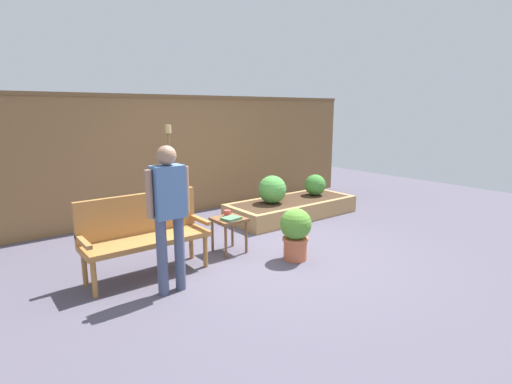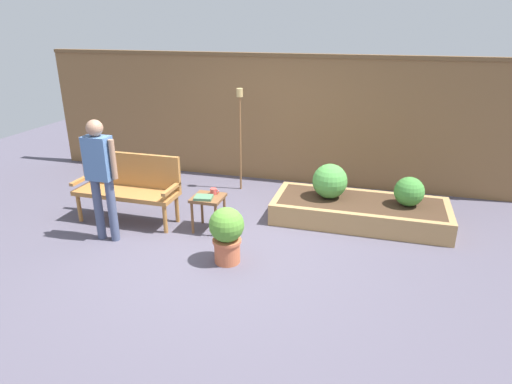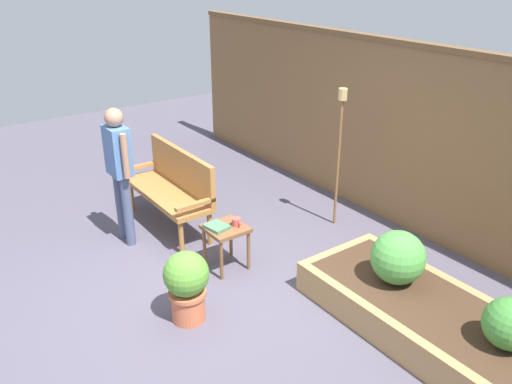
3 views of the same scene
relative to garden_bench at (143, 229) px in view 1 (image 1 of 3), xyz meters
name	(u,v)px [view 1 (image 1 of 3)]	position (x,y,z in m)	size (l,w,h in m)	color
ground_plane	(264,254)	(1.51, -0.37, -0.54)	(14.00, 14.00, 0.00)	#514C5B
fence_back	(174,156)	(1.51, 2.23, 0.55)	(8.40, 0.14, 2.16)	brown
garden_bench	(143,229)	(0.00, 0.00, 0.00)	(1.44, 0.48, 0.94)	#A87038
side_table	(229,224)	(1.18, -0.03, -0.15)	(0.40, 0.40, 0.48)	brown
cup_on_table	(227,213)	(1.22, 0.07, -0.02)	(0.12, 0.09, 0.08)	#CC4C47
book_on_table	(231,218)	(1.16, -0.12, -0.05)	(0.23, 0.19, 0.04)	#4C7A56
potted_boxwood	(296,231)	(1.70, -0.77, -0.16)	(0.41, 0.41, 0.68)	#C66642
raised_planter_bed	(292,208)	(3.11, 0.81, -0.39)	(2.40, 1.00, 0.30)	#AD8451
shrub_near_bench	(272,190)	(2.67, 0.84, 0.00)	(0.49, 0.49, 0.49)	brown
shrub_far_corner	(315,185)	(3.73, 0.84, -0.05)	(0.40, 0.40, 0.40)	brown
tiki_torch	(169,158)	(1.11, 1.58, 0.60)	(0.10, 0.10, 1.67)	brown
person_by_bench	(169,207)	(0.03, -0.64, 0.39)	(0.47, 0.20, 1.56)	#475170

